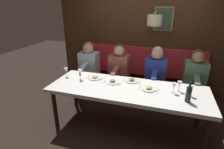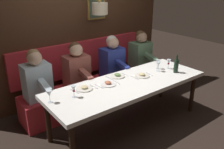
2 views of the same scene
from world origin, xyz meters
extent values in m
plane|color=black|center=(0.00, 0.00, 0.00)|extent=(12.00, 12.00, 0.00)
cube|color=white|center=(0.00, 0.00, 0.71)|extent=(0.90, 2.54, 0.06)
cylinder|color=black|center=(-0.35, -1.17, 0.34)|extent=(0.07, 0.07, 0.68)
cylinder|color=black|center=(-0.35, 1.17, 0.34)|extent=(0.07, 0.07, 0.68)
cylinder|color=black|center=(0.35, -1.17, 0.34)|extent=(0.07, 0.07, 0.68)
cylinder|color=black|center=(0.35, 1.17, 0.34)|extent=(0.07, 0.07, 0.68)
cube|color=red|center=(0.89, 0.00, 0.23)|extent=(0.52, 2.74, 0.45)
cube|color=#422819|center=(1.48, 0.00, 1.45)|extent=(0.10, 3.94, 2.90)
cube|color=red|center=(1.39, 0.00, 0.77)|extent=(0.10, 2.74, 0.64)
cube|color=olive|center=(1.42, -0.40, 1.70)|extent=(0.04, 0.38, 0.48)
cube|color=#384C3D|center=(1.40, -0.40, 1.70)|extent=(0.01, 0.32, 0.42)
cylinder|color=beige|center=(1.08, -0.25, 1.70)|extent=(0.28, 0.28, 0.20)
sphere|color=#B78E3D|center=(1.08, -0.25, 1.83)|extent=(0.06, 0.06, 0.06)
cube|color=#567A5B|center=(0.89, -1.09, 0.73)|extent=(0.30, 0.40, 0.56)
sphere|color=#A37A60|center=(0.87, -1.09, 1.11)|extent=(0.22, 0.22, 0.22)
sphere|color=#4C331E|center=(0.90, -1.09, 1.14)|extent=(0.20, 0.20, 0.20)
cube|color=#567A5B|center=(0.60, -1.09, 0.77)|extent=(0.33, 0.09, 0.14)
cube|color=#283893|center=(0.89, -0.37, 0.73)|extent=(0.30, 0.40, 0.56)
sphere|color=#D1A889|center=(0.87, -0.37, 1.11)|extent=(0.22, 0.22, 0.22)
sphere|color=silver|center=(0.90, -0.37, 1.14)|extent=(0.20, 0.20, 0.20)
cube|color=#283893|center=(0.60, -0.37, 0.77)|extent=(0.33, 0.09, 0.14)
cube|color=#934C42|center=(0.89, 0.38, 0.73)|extent=(0.30, 0.40, 0.56)
sphere|color=#D1A889|center=(0.87, 0.38, 1.11)|extent=(0.22, 0.22, 0.22)
sphere|color=#4C331E|center=(0.90, 0.38, 1.14)|extent=(0.20, 0.20, 0.20)
cube|color=#934C42|center=(0.60, 0.38, 0.77)|extent=(0.33, 0.09, 0.14)
cube|color=silver|center=(0.89, 1.07, 0.73)|extent=(0.30, 0.40, 0.56)
sphere|color=#D1A889|center=(0.87, 1.07, 1.11)|extent=(0.22, 0.22, 0.22)
sphere|color=#937047|center=(0.90, 1.07, 1.14)|extent=(0.20, 0.20, 0.20)
cube|color=silver|center=(0.60, 1.07, 0.77)|extent=(0.33, 0.09, 0.14)
cylinder|color=silver|center=(0.06, -0.33, 0.75)|extent=(0.24, 0.24, 0.01)
ellipsoid|color=#D1BC84|center=(0.06, -0.33, 0.77)|extent=(0.11, 0.09, 0.04)
cube|color=silver|center=(0.04, -0.48, 0.74)|extent=(0.17, 0.03, 0.01)
cube|color=silver|center=(0.08, -0.19, 0.74)|extent=(0.18, 0.02, 0.01)
cylinder|color=white|center=(0.13, 0.29, 0.75)|extent=(0.24, 0.24, 0.01)
ellipsoid|color=#B76647|center=(0.13, 0.29, 0.77)|extent=(0.11, 0.09, 0.04)
cube|color=silver|center=(0.11, 0.15, 0.74)|extent=(0.17, 0.03, 0.01)
cube|color=silver|center=(0.15, 0.44, 0.74)|extent=(0.18, 0.04, 0.01)
cylinder|color=silver|center=(0.20, 0.65, 0.75)|extent=(0.24, 0.24, 0.01)
ellipsoid|color=#D1BC84|center=(0.20, 0.65, 0.77)|extent=(0.11, 0.09, 0.04)
cube|color=silver|center=(0.18, 0.51, 0.74)|extent=(0.17, 0.03, 0.01)
cube|color=silver|center=(0.22, 0.80, 0.74)|extent=(0.18, 0.04, 0.01)
cylinder|color=silver|center=(0.28, -0.01, 0.75)|extent=(0.24, 0.24, 0.01)
ellipsoid|color=#668447|center=(0.28, -0.01, 0.77)|extent=(0.11, 0.09, 0.04)
cube|color=silver|center=(0.26, -0.16, 0.74)|extent=(0.17, 0.02, 0.01)
cube|color=silver|center=(0.30, 0.13, 0.74)|extent=(0.18, 0.03, 0.01)
cylinder|color=silver|center=(0.08, 0.88, 0.74)|extent=(0.06, 0.06, 0.00)
cylinder|color=silver|center=(0.08, 0.88, 0.78)|extent=(0.01, 0.01, 0.07)
cone|color=silver|center=(0.08, 0.88, 0.86)|extent=(0.07, 0.07, 0.08)
cylinder|color=maroon|center=(0.08, 0.88, 0.83)|extent=(0.03, 0.03, 0.02)
cylinder|color=silver|center=(0.03, -0.93, 0.74)|extent=(0.06, 0.06, 0.00)
cylinder|color=silver|center=(0.03, -0.93, 0.78)|extent=(0.01, 0.01, 0.07)
cone|color=silver|center=(0.03, -0.93, 0.86)|extent=(0.07, 0.07, 0.08)
cylinder|color=maroon|center=(0.03, -0.93, 0.83)|extent=(0.03, 0.03, 0.03)
cylinder|color=silver|center=(0.05, -0.70, 0.74)|extent=(0.06, 0.06, 0.00)
cylinder|color=silver|center=(0.05, -0.70, 0.78)|extent=(0.01, 0.01, 0.07)
cone|color=silver|center=(0.05, -0.70, 0.86)|extent=(0.07, 0.07, 0.08)
cylinder|color=silver|center=(0.14, 1.19, 0.74)|extent=(0.06, 0.06, 0.00)
cylinder|color=silver|center=(0.14, 1.19, 0.78)|extent=(0.01, 0.01, 0.07)
cone|color=silver|center=(0.14, 1.19, 0.86)|extent=(0.07, 0.07, 0.08)
cylinder|color=silver|center=(0.14, -0.78, 0.74)|extent=(0.06, 0.06, 0.00)
cylinder|color=silver|center=(0.14, -0.78, 0.78)|extent=(0.01, 0.01, 0.07)
cone|color=silver|center=(0.14, -0.78, 0.86)|extent=(0.07, 0.07, 0.08)
cylinder|color=black|center=(-0.16, -0.89, 0.85)|extent=(0.08, 0.08, 0.22)
cylinder|color=black|center=(-0.16, -0.89, 1.00)|extent=(0.03, 0.03, 0.08)
camera|label=1|loc=(-2.56, -0.55, 2.03)|focal=28.88mm
camera|label=2|loc=(-2.45, 2.19, 2.19)|focal=38.35mm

